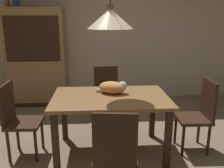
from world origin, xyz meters
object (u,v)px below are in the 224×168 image
chair_far_back (107,93)px  book_blue_wide (16,0)px  dining_table (110,104)px  chair_right_side (199,112)px  pendant_lamp (110,18)px  book_brown_thick (8,1)px  hutch_bookcase (37,59)px  book_yellow_short (12,2)px  chair_left_side (17,117)px  chair_near_front (115,153)px  cat_sleeping (113,87)px

chair_far_back → book_blue_wide: book_blue_wide is taller
book_blue_wide → dining_table: bearing=-50.6°
chair_right_side → pendant_lamp: (-1.13, 0.00, 1.15)m
book_brown_thick → book_blue_wide: (0.13, 0.00, 0.01)m
chair_far_back → hutch_bookcase: hutch_bookcase is taller
chair_far_back → book_yellow_short: book_yellow_short is taller
chair_left_side → pendant_lamp: pendant_lamp is taller
book_brown_thick → pendant_lamp: bearing=-48.3°
chair_left_side → chair_right_side: bearing=-0.1°
book_brown_thick → book_blue_wide: bearing=0.0°
dining_table → book_blue_wide: 2.83m
book_brown_thick → book_yellow_short: (0.07, 0.00, -0.02)m
chair_near_front → pendant_lamp: pendant_lamp is taller
pendant_lamp → book_brown_thick: (-1.72, 1.94, 0.30)m
chair_left_side → hutch_bookcase: 1.98m
hutch_bookcase → cat_sleeping: bearing=-53.3°
chair_near_front → book_blue_wide: (-1.58, 2.81, 1.46)m
chair_near_front → chair_left_side: 1.42m
chair_right_side → book_blue_wide: 3.64m
book_yellow_short → book_blue_wide: 0.07m
hutch_bookcase → book_brown_thick: book_brown_thick is taller
dining_table → chair_near_front: bearing=-90.6°
dining_table → hutch_bookcase: 2.34m
chair_far_back → cat_sleeping: bearing=-86.3°
chair_far_back → dining_table: bearing=-89.6°
cat_sleeping → hutch_bookcase: size_ratio=0.22×
chair_left_side → chair_far_back: bearing=38.0°
chair_right_side → pendant_lamp: 1.61m
chair_right_side → hutch_bookcase: hutch_bookcase is taller
cat_sleeping → pendant_lamp: size_ratio=0.31×
pendant_lamp → book_brown_thick: 2.61m
chair_left_side → chair_far_back: 1.42m
dining_table → book_brown_thick: bearing=131.7°
book_yellow_short → chair_right_side: bearing=-34.8°
dining_table → chair_far_back: bearing=90.4°
chair_right_side → hutch_bookcase: size_ratio=0.50×
hutch_bookcase → book_blue_wide: (-0.28, 0.00, 1.08)m
chair_near_front → book_brown_thick: bearing=121.4°
chair_left_side → cat_sleeping: size_ratio=2.28×
book_yellow_short → pendant_lamp: bearing=-49.5°
cat_sleeping → pendant_lamp: pendant_lamp is taller
chair_left_side → book_blue_wide: bearing=103.4°
cat_sleeping → pendant_lamp: (-0.04, -0.13, 0.84)m
pendant_lamp → book_blue_wide: size_ratio=5.42×
pendant_lamp → hutch_bookcase: pendant_lamp is taller
chair_far_back → book_blue_wide: 2.40m
chair_far_back → cat_sleeping: chair_far_back is taller
dining_table → chair_far_back: 0.89m
chair_near_front → chair_right_side: bearing=37.6°
chair_near_front → pendant_lamp: 1.45m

